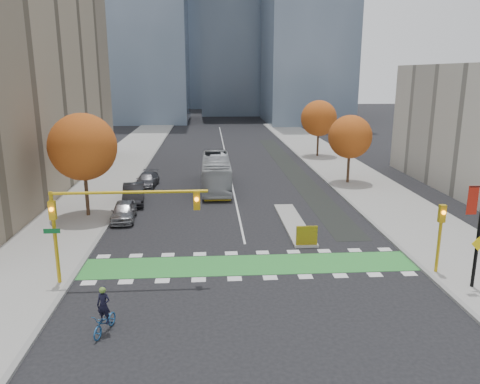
{
  "coord_description": "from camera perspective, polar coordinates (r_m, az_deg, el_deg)",
  "views": [
    {
      "loc": [
        -2.31,
        -24.42,
        11.12
      ],
      "look_at": [
        -0.17,
        7.42,
        3.0
      ],
      "focal_mm": 35.0,
      "sensor_mm": 36.0,
      "label": 1
    }
  ],
  "objects": [
    {
      "name": "bike_crossing",
      "position": [
        28.3,
        1.17,
        -8.85
      ],
      "size": [
        20.0,
        3.0,
        0.01
      ],
      "primitive_type": "cube",
      "color": "#2D8934",
      "rests_on": "ground"
    },
    {
      "name": "sidewalk_east",
      "position": [
        48.43,
        15.33,
        0.58
      ],
      "size": [
        7.0,
        120.0,
        0.15
      ],
      "primitive_type": "cube",
      "color": "gray",
      "rests_on": "ground"
    },
    {
      "name": "bus",
      "position": [
        46.44,
        -2.92,
        2.42
      ],
      "size": [
        2.71,
        11.44,
        3.18
      ],
      "primitive_type": "imported",
      "rotation": [
        0.0,
        0.0,
        -0.0
      ],
      "color": "#A9ADB0",
      "rests_on": "ground"
    },
    {
      "name": "parked_car_c",
      "position": [
        47.95,
        -11.29,
        1.43
      ],
      "size": [
        2.34,
        4.91,
        1.38
      ],
      "primitive_type": "imported",
      "rotation": [
        0.0,
        0.0,
        -0.09
      ],
      "color": "#4E4D53",
      "rests_on": "ground"
    },
    {
      "name": "curb_east",
      "position": [
        47.4,
        11.32,
        0.52
      ],
      "size": [
        0.3,
        120.0,
        0.16
      ],
      "primitive_type": "cube",
      "color": "gray",
      "rests_on": "ground"
    },
    {
      "name": "curb_west",
      "position": [
        46.42,
        -13.26,
        0.12
      ],
      "size": [
        0.3,
        120.0,
        0.16
      ],
      "primitive_type": "cube",
      "color": "gray",
      "rests_on": "ground"
    },
    {
      "name": "hazard_board",
      "position": [
        31.07,
        8.14,
        -5.27
      ],
      "size": [
        1.4,
        0.12,
        1.3
      ],
      "primitive_type": "cube",
      "color": "yellow",
      "rests_on": "median_island"
    },
    {
      "name": "tree_east_far",
      "position": [
        64.42,
        9.58,
        8.85
      ],
      "size": [
        4.8,
        4.8,
        7.65
      ],
      "color": "#332114",
      "rests_on": "ground"
    },
    {
      "name": "tree_east_near",
      "position": [
        48.98,
        13.27,
        6.56
      ],
      "size": [
        4.4,
        4.4,
        7.08
      ],
      "color": "#332114",
      "rests_on": "ground"
    },
    {
      "name": "traffic_signal_west",
      "position": [
        25.57,
        -16.39,
        -2.41
      ],
      "size": [
        8.53,
        0.56,
        5.2
      ],
      "color": "#BF9914",
      "rests_on": "ground"
    },
    {
      "name": "centre_line",
      "position": [
        65.42,
        -1.76,
        4.49
      ],
      "size": [
        0.15,
        70.0,
        0.01
      ],
      "primitive_type": "cube",
      "color": "silver",
      "rests_on": "ground"
    },
    {
      "name": "ground",
      "position": [
        26.94,
        1.45,
        -10.11
      ],
      "size": [
        300.0,
        300.0,
        0.0
      ],
      "primitive_type": "plane",
      "color": "black",
      "rests_on": "ground"
    },
    {
      "name": "cyclist",
      "position": [
        22.02,
        -16.18,
        -14.5
      ],
      "size": [
        1.17,
        2.0,
        2.19
      ],
      "rotation": [
        0.0,
        0.0,
        -0.29
      ],
      "color": "#1E518B",
      "rests_on": "ground"
    },
    {
      "name": "traffic_signal_east",
      "position": [
        28.4,
        23.25,
        -4.1
      ],
      "size": [
        0.35,
        0.43,
        4.1
      ],
      "color": "#BF9914",
      "rests_on": "ground"
    },
    {
      "name": "sidewalk_west",
      "position": [
        47.12,
        -17.46,
        0.05
      ],
      "size": [
        7.0,
        120.0,
        0.15
      ],
      "primitive_type": "cube",
      "color": "gray",
      "rests_on": "ground"
    },
    {
      "name": "parked_car_a",
      "position": [
        37.42,
        -13.99,
        -2.26
      ],
      "size": [
        2.01,
        4.47,
        1.49
      ],
      "primitive_type": "imported",
      "rotation": [
        0.0,
        0.0,
        0.06
      ],
      "color": "gray",
      "rests_on": "ground"
    },
    {
      "name": "bike_lane_paint",
      "position": [
        56.41,
        6.26,
        2.83
      ],
      "size": [
        2.5,
        50.0,
        0.01
      ],
      "primitive_type": "cube",
      "color": "black",
      "rests_on": "ground"
    },
    {
      "name": "median_island",
      "position": [
        35.76,
        6.53,
        -3.8
      ],
      "size": [
        1.6,
        10.0,
        0.16
      ],
      "primitive_type": "cube",
      "color": "gray",
      "rests_on": "ground"
    },
    {
      "name": "tree_west",
      "position": [
        38.09,
        -18.61,
        5.22
      ],
      "size": [
        5.2,
        5.2,
        8.22
      ],
      "color": "#332114",
      "rests_on": "ground"
    },
    {
      "name": "parked_car_b",
      "position": [
        42.15,
        -12.85,
        -0.21
      ],
      "size": [
        2.37,
        5.24,
        1.67
      ],
      "primitive_type": "imported",
      "rotation": [
        0.0,
        0.0,
        0.12
      ],
      "color": "black",
      "rests_on": "ground"
    }
  ]
}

